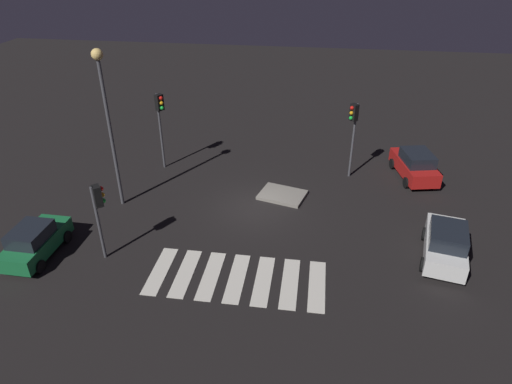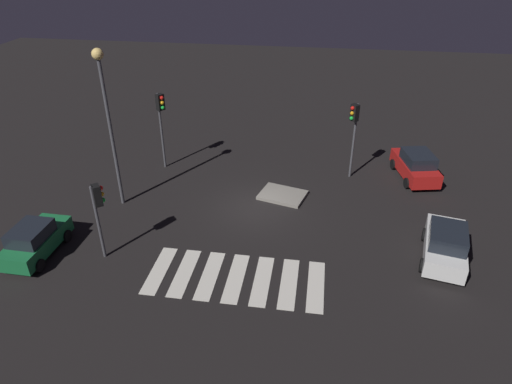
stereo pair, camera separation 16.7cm
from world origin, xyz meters
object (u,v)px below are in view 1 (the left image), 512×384
Objects in this scene: street_lamp at (106,105)px; car_white at (446,243)px; car_green at (35,241)px; traffic_light_west at (160,113)px; traffic_light_south at (98,204)px; car_red at (415,165)px; traffic_island at (282,195)px; traffic_light_north at (353,123)px.

car_white is at bearing -8.79° from street_lamp.
car_green is 10.36m from traffic_light_west.
traffic_light_south is 0.77× the size of traffic_light_west.
car_red is 0.51× the size of street_lamp.
traffic_light_north is at bearing 38.37° from traffic_island.
car_white is 0.88× the size of traffic_light_west.
car_red is 1.16× the size of traffic_light_south.
traffic_light_north reaches higher than traffic_island.
car_green is 21.06m from car_red.
traffic_light_west is at bearing 76.85° from car_white.
car_green is 0.78× the size of traffic_light_west.
traffic_light_south is (-7.45, -6.56, 2.71)m from traffic_island.
car_white is 1.15× the size of traffic_light_south.
street_lamp reaches higher than traffic_light_south.
street_lamp reaches higher than traffic_light_west.
car_white is 0.92× the size of traffic_light_north.
street_lamp is at bearing -19.33° from traffic_light_north.
traffic_light_north is at bearing 21.85° from street_lamp.
street_lamp is at bearing 65.20° from traffic_light_south.
traffic_light_south reaches higher than car_red.
car_white reaches higher than car_green.
street_lamp is (-1.00, -4.55, 2.01)m from traffic_light_west.
car_green is at bearing 147.42° from traffic_light_south.
traffic_light_north is 11.39m from traffic_light_west.
car_white is at bearing 7.34° from traffic_light_west.
car_green is at bearing -112.19° from street_lamp.
car_white is 0.51× the size of street_lamp.
street_lamp is (-16.32, -5.41, 4.77)m from car_red.
car_red reaches higher than traffic_island.
traffic_light_south is at bearing -56.65° from traffic_light_west.
traffic_light_south is 5.49m from street_lamp.
car_green is at bearing -146.88° from traffic_island.
traffic_light_north is (14.40, 9.91, 2.71)m from car_green.
traffic_light_south is 9.13m from traffic_light_west.
traffic_light_north is at bearing 34.09° from traffic_light_west.
traffic_light_north is at bearing -54.44° from car_green.
car_white reaches higher than traffic_island.
traffic_light_south is 0.44× the size of street_lamp.
traffic_light_west is at bearing -16.62° from car_green.
car_white is 17.31m from street_lamp.
traffic_light_south is at bearing 111.29° from car_red.
car_red is at bearing 18.33° from street_lamp.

